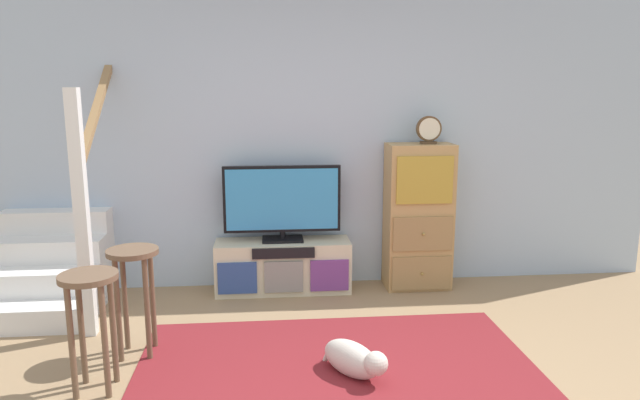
{
  "coord_description": "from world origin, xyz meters",
  "views": [
    {
      "loc": [
        -0.43,
        -2.73,
        1.8
      ],
      "look_at": [
        -0.01,
        1.72,
        0.92
      ],
      "focal_mm": 32.24,
      "sensor_mm": 36.0,
      "label": 1
    }
  ],
  "objects_px": {
    "media_console": "(283,266)",
    "side_cabinet": "(418,217)",
    "dog": "(354,359)",
    "bar_stool_far": "(134,277)",
    "bar_stool_near": "(90,305)",
    "television": "(282,201)",
    "desk_clock": "(429,130)"
  },
  "relations": [
    {
      "from": "bar_stool_near",
      "to": "bar_stool_far",
      "type": "distance_m",
      "value": 0.49
    },
    {
      "from": "media_console",
      "to": "dog",
      "type": "distance_m",
      "value": 1.66
    },
    {
      "from": "media_console",
      "to": "bar_stool_far",
      "type": "bearing_deg",
      "value": -131.65
    },
    {
      "from": "television",
      "to": "side_cabinet",
      "type": "bearing_deg",
      "value": -0.64
    },
    {
      "from": "television",
      "to": "desk_clock",
      "type": "bearing_deg",
      "value": -1.28
    },
    {
      "from": "media_console",
      "to": "television",
      "type": "distance_m",
      "value": 0.59
    },
    {
      "from": "bar_stool_near",
      "to": "bar_stool_far",
      "type": "bearing_deg",
      "value": 72.14
    },
    {
      "from": "side_cabinet",
      "to": "dog",
      "type": "height_order",
      "value": "side_cabinet"
    },
    {
      "from": "side_cabinet",
      "to": "desk_clock",
      "type": "bearing_deg",
      "value": -13.3
    },
    {
      "from": "bar_stool_near",
      "to": "dog",
      "type": "bearing_deg",
      "value": 0.53
    },
    {
      "from": "bar_stool_near",
      "to": "media_console",
      "type": "bearing_deg",
      "value": 53.99
    },
    {
      "from": "television",
      "to": "desk_clock",
      "type": "relative_size",
      "value": 4.22
    },
    {
      "from": "television",
      "to": "bar_stool_far",
      "type": "height_order",
      "value": "television"
    },
    {
      "from": "media_console",
      "to": "bar_stool_near",
      "type": "relative_size",
      "value": 1.62
    },
    {
      "from": "side_cabinet",
      "to": "desk_clock",
      "type": "distance_m",
      "value": 0.78
    },
    {
      "from": "media_console",
      "to": "desk_clock",
      "type": "xyz_separation_m",
      "value": [
        1.29,
        -0.0,
        1.2
      ]
    },
    {
      "from": "media_console",
      "to": "desk_clock",
      "type": "bearing_deg",
      "value": -0.21
    },
    {
      "from": "media_console",
      "to": "bar_stool_near",
      "type": "xyz_separation_m",
      "value": [
        -1.18,
        -1.62,
        0.31
      ]
    },
    {
      "from": "bar_stool_near",
      "to": "desk_clock",
      "type": "bearing_deg",
      "value": 33.26
    },
    {
      "from": "television",
      "to": "bar_stool_far",
      "type": "relative_size",
      "value": 1.38
    },
    {
      "from": "bar_stool_far",
      "to": "dog",
      "type": "distance_m",
      "value": 1.56
    },
    {
      "from": "dog",
      "to": "bar_stool_far",
      "type": "bearing_deg",
      "value": 162.51
    },
    {
      "from": "desk_clock",
      "to": "dog",
      "type": "distance_m",
      "value": 2.26
    },
    {
      "from": "television",
      "to": "bar_stool_near",
      "type": "xyz_separation_m",
      "value": [
        -1.18,
        -1.64,
        -0.27
      ]
    },
    {
      "from": "side_cabinet",
      "to": "bar_stool_near",
      "type": "bearing_deg",
      "value": -145.81
    },
    {
      "from": "media_console",
      "to": "bar_stool_near",
      "type": "bearing_deg",
      "value": -126.01
    },
    {
      "from": "media_console",
      "to": "side_cabinet",
      "type": "height_order",
      "value": "side_cabinet"
    },
    {
      "from": "bar_stool_near",
      "to": "dog",
      "type": "relative_size",
      "value": 1.54
    },
    {
      "from": "desk_clock",
      "to": "bar_stool_far",
      "type": "relative_size",
      "value": 0.33
    },
    {
      "from": "television",
      "to": "side_cabinet",
      "type": "distance_m",
      "value": 1.23
    },
    {
      "from": "desk_clock",
      "to": "bar_stool_near",
      "type": "relative_size",
      "value": 0.33
    },
    {
      "from": "television",
      "to": "media_console",
      "type": "bearing_deg",
      "value": -90.0
    }
  ]
}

